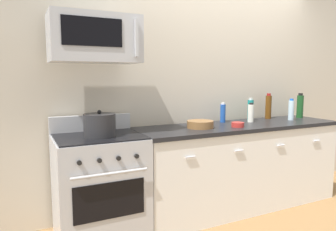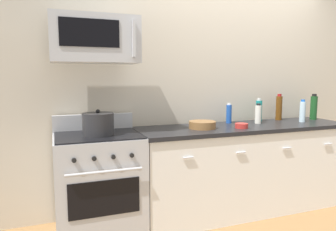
# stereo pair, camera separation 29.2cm
# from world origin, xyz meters

# --- Properties ---
(ground_plane) EXTENTS (6.53, 6.53, 0.00)m
(ground_plane) POSITION_xyz_m (0.00, 0.00, 0.00)
(ground_plane) COLOR olive
(back_wall) EXTENTS (5.44, 0.10, 2.70)m
(back_wall) POSITION_xyz_m (0.00, 0.41, 1.35)
(back_wall) COLOR beige
(back_wall) RESTS_ON ground_plane
(counter_unit) EXTENTS (2.35, 0.66, 0.92)m
(counter_unit) POSITION_xyz_m (-0.00, -0.00, 0.46)
(counter_unit) COLOR white
(counter_unit) RESTS_ON ground_plane
(range_oven) EXTENTS (0.76, 0.69, 1.07)m
(range_oven) POSITION_xyz_m (-1.55, 0.00, 0.47)
(range_oven) COLOR #B7BABF
(range_oven) RESTS_ON ground_plane
(microwave) EXTENTS (0.74, 0.44, 0.40)m
(microwave) POSITION_xyz_m (-1.55, 0.05, 1.75)
(microwave) COLOR #B7BABF
(bottle_wine_amber) EXTENTS (0.07, 0.07, 0.31)m
(bottle_wine_amber) POSITION_xyz_m (0.60, 0.22, 1.07)
(bottle_wine_amber) COLOR #59330F
(bottle_wine_amber) RESTS_ON countertop_slab
(bottle_water_clear) EXTENTS (0.07, 0.07, 0.26)m
(bottle_water_clear) POSITION_xyz_m (0.75, -0.00, 1.04)
(bottle_water_clear) COLOR silver
(bottle_water_clear) RESTS_ON countertop_slab
(bottle_soda_blue) EXTENTS (0.06, 0.06, 0.22)m
(bottle_soda_blue) POSITION_xyz_m (-0.09, 0.21, 1.03)
(bottle_soda_blue) COLOR #1E4CA5
(bottle_soda_blue) RESTS_ON countertop_slab
(bottle_vinegar_white) EXTENTS (0.07, 0.07, 0.22)m
(bottle_vinegar_white) POSITION_xyz_m (0.20, 0.08, 1.02)
(bottle_vinegar_white) COLOR silver
(bottle_vinegar_white) RESTS_ON countertop_slab
(bottle_sparkling_teal) EXTENTS (0.07, 0.07, 0.27)m
(bottle_sparkling_teal) POSITION_xyz_m (0.30, 0.19, 1.05)
(bottle_sparkling_teal) COLOR #197F7A
(bottle_sparkling_teal) RESTS_ON countertop_slab
(bottle_wine_green) EXTENTS (0.08, 0.08, 0.31)m
(bottle_wine_green) POSITION_xyz_m (1.03, 0.12, 1.07)
(bottle_wine_green) COLOR #19471E
(bottle_wine_green) RESTS_ON countertop_slab
(bowl_red_small) EXTENTS (0.13, 0.13, 0.05)m
(bowl_red_small) POSITION_xyz_m (-0.15, -0.14, 0.95)
(bowl_red_small) COLOR #B72D28
(bowl_red_small) RESTS_ON countertop_slab
(bowl_wooden_salad) EXTENTS (0.27, 0.27, 0.07)m
(bowl_wooden_salad) POSITION_xyz_m (-0.53, -0.02, 0.96)
(bowl_wooden_salad) COLOR brown
(bowl_wooden_salad) RESTS_ON countertop_slab
(stockpot) EXTENTS (0.27, 0.27, 0.23)m
(stockpot) POSITION_xyz_m (-1.55, -0.05, 1.02)
(stockpot) COLOR #262628
(stockpot) RESTS_ON range_oven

